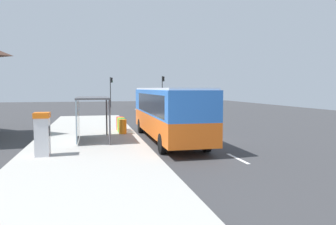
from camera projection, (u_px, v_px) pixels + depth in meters
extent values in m
cube|color=#38383A|center=(152.00, 119.00, 34.02)|extent=(56.00, 92.00, 0.04)
cube|color=#ADAAA3|center=(89.00, 136.00, 20.90)|extent=(6.20, 30.00, 0.18)
cube|color=silver|center=(238.00, 159.00, 14.65)|extent=(0.16, 2.20, 0.01)
cube|color=silver|center=(201.00, 141.00, 19.51)|extent=(0.16, 2.20, 0.01)
cube|color=silver|center=(180.00, 131.00, 24.36)|extent=(0.16, 2.20, 0.01)
cube|color=silver|center=(165.00, 123.00, 29.22)|extent=(0.16, 2.20, 0.01)
cube|color=silver|center=(155.00, 118.00, 34.07)|extent=(0.16, 2.20, 0.01)
cube|color=silver|center=(147.00, 115.00, 38.93)|extent=(0.16, 2.20, 0.01)
cube|color=silver|center=(141.00, 112.00, 43.78)|extent=(0.16, 2.20, 0.01)
cube|color=silver|center=(136.00, 109.00, 48.64)|extent=(0.16, 2.20, 0.01)
cube|color=orange|center=(168.00, 123.00, 19.48)|extent=(2.56, 11.01, 1.15)
cube|color=blue|center=(168.00, 102.00, 19.39)|extent=(2.56, 11.01, 1.45)
cube|color=silver|center=(168.00, 89.00, 19.33)|extent=(2.44, 10.79, 0.12)
cube|color=black|center=(152.00, 100.00, 24.69)|extent=(2.30, 0.13, 1.22)
cube|color=black|center=(150.00, 104.00, 18.64)|extent=(0.13, 8.58, 1.10)
cylinder|color=black|center=(140.00, 126.00, 23.07)|extent=(0.29, 1.00, 1.00)
cylinder|color=black|center=(171.00, 125.00, 23.57)|extent=(0.29, 1.00, 1.00)
cylinder|color=black|center=(162.00, 144.00, 15.68)|extent=(0.29, 1.00, 1.00)
cylinder|color=black|center=(206.00, 142.00, 16.18)|extent=(0.29, 1.00, 1.00)
cube|color=black|center=(159.00, 103.00, 41.50)|extent=(2.25, 5.29, 1.96)
cube|color=black|center=(159.00, 100.00, 41.47)|extent=(2.19, 3.22, 0.44)
cylinder|color=black|center=(170.00, 111.00, 39.90)|extent=(0.25, 0.69, 0.68)
cylinder|color=black|center=(156.00, 112.00, 39.41)|extent=(0.25, 0.69, 0.68)
cylinder|color=black|center=(162.00, 109.00, 43.74)|extent=(0.25, 0.69, 0.68)
cylinder|color=black|center=(149.00, 110.00, 43.24)|extent=(0.25, 0.69, 0.68)
cube|color=black|center=(145.00, 104.00, 53.61)|extent=(1.90, 4.44, 0.60)
cube|color=black|center=(145.00, 100.00, 53.37)|extent=(1.64, 2.41, 0.60)
cylinder|color=black|center=(138.00, 105.00, 54.88)|extent=(0.21, 0.64, 0.64)
cylinder|color=black|center=(148.00, 105.00, 55.29)|extent=(0.21, 0.64, 0.64)
cylinder|color=black|center=(141.00, 106.00, 51.98)|extent=(0.21, 0.64, 0.64)
cylinder|color=black|center=(151.00, 106.00, 52.39)|extent=(0.21, 0.64, 0.64)
cube|color=silver|center=(42.00, 137.00, 14.35)|extent=(0.60, 0.70, 1.70)
cube|color=orange|center=(42.00, 115.00, 14.27)|extent=(0.66, 0.76, 0.24)
cube|color=black|center=(50.00, 131.00, 14.40)|extent=(0.03, 0.36, 0.44)
cylinder|color=orange|center=(123.00, 127.00, 21.41)|extent=(0.52, 0.52, 0.95)
cylinder|color=green|center=(122.00, 125.00, 22.09)|extent=(0.52, 0.52, 0.95)
cylinder|color=yellow|center=(121.00, 124.00, 22.77)|extent=(0.52, 0.52, 0.95)
cylinder|color=red|center=(120.00, 123.00, 23.45)|extent=(0.52, 0.52, 0.95)
cylinder|color=#2D2D2D|center=(162.00, 92.00, 54.63)|extent=(0.14, 0.14, 5.25)
cube|color=black|center=(163.00, 79.00, 54.52)|extent=(0.24, 0.28, 0.84)
sphere|color=#360606|center=(164.00, 77.00, 54.53)|extent=(0.16, 0.16, 0.16)
sphere|color=#3C2C03|center=(164.00, 79.00, 54.55)|extent=(0.16, 0.16, 0.16)
sphere|color=green|center=(164.00, 81.00, 54.57)|extent=(0.16, 0.16, 0.16)
cylinder|color=#2D2D2D|center=(110.00, 92.00, 53.46)|extent=(0.14, 0.14, 5.02)
cube|color=black|center=(112.00, 80.00, 53.36)|extent=(0.24, 0.28, 0.84)
sphere|color=#360606|center=(112.00, 78.00, 53.37)|extent=(0.16, 0.16, 0.16)
sphere|color=#3C2C03|center=(112.00, 80.00, 53.39)|extent=(0.16, 0.16, 0.16)
sphere|color=green|center=(112.00, 82.00, 53.41)|extent=(0.16, 0.16, 0.16)
cube|color=#4C4C51|center=(93.00, 98.00, 18.60)|extent=(1.80, 4.00, 0.10)
cube|color=#8CA5B2|center=(78.00, 119.00, 18.50)|extent=(0.06, 3.80, 2.30)
cylinder|color=#4C4C51|center=(110.00, 122.00, 17.04)|extent=(0.10, 0.10, 2.44)
cylinder|color=#4C4C51|center=(107.00, 116.00, 20.73)|extent=(0.10, 0.10, 2.44)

